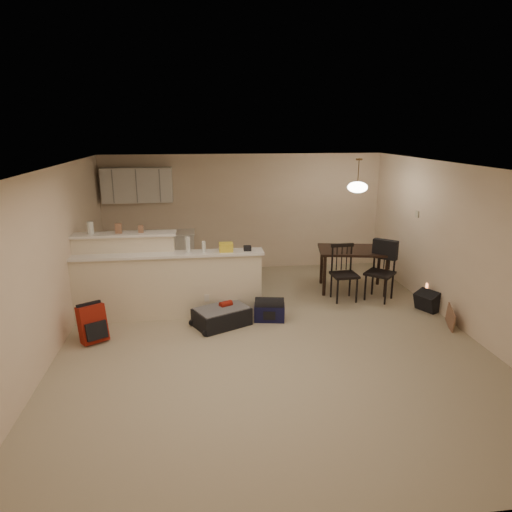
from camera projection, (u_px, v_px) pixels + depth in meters
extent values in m
plane|color=#B4A68A|center=(268.00, 335.00, 6.90)|extent=(7.00, 7.00, 0.00)
plane|color=white|center=(270.00, 167.00, 6.22)|extent=(7.00, 7.00, 0.00)
cube|color=beige|center=(244.00, 213.00, 9.90)|extent=(6.00, 0.02, 2.50)
cube|color=beige|center=(346.00, 387.00, 3.22)|extent=(6.00, 0.02, 2.50)
cube|color=beige|center=(51.00, 263.00, 6.19)|extent=(0.02, 7.00, 2.50)
cube|color=beige|center=(464.00, 249.00, 6.93)|extent=(0.02, 7.00, 2.50)
cube|color=beige|center=(169.00, 287.00, 7.43)|extent=(3.00, 0.28, 1.05)
cube|color=white|center=(168.00, 254.00, 7.28)|extent=(3.08, 0.38, 0.04)
cube|color=beige|center=(127.00, 275.00, 7.51)|extent=(1.60, 0.24, 1.35)
cube|color=white|center=(123.00, 234.00, 7.32)|extent=(1.68, 0.34, 0.04)
cube|color=white|center=(137.00, 185.00, 9.28)|extent=(1.40, 0.34, 0.70)
cube|color=white|center=(151.00, 255.00, 9.57)|extent=(1.80, 0.60, 0.90)
cube|color=beige|center=(417.00, 214.00, 8.34)|extent=(0.02, 0.12, 0.12)
cylinder|color=silver|center=(90.00, 228.00, 7.23)|extent=(0.10, 0.10, 0.20)
cube|color=#91654B|center=(118.00, 228.00, 7.29)|extent=(0.10, 0.07, 0.16)
cube|color=#91654B|center=(141.00, 229.00, 7.34)|extent=(0.08, 0.06, 0.12)
cylinder|color=silver|center=(188.00, 245.00, 7.28)|extent=(0.07, 0.07, 0.26)
cylinder|color=silver|center=(204.00, 247.00, 7.32)|extent=(0.06, 0.06, 0.18)
cube|color=#91654B|center=(226.00, 247.00, 7.37)|extent=(0.22, 0.18, 0.14)
cube|color=#91654B|center=(247.00, 248.00, 7.42)|extent=(0.12, 0.10, 0.08)
cube|color=black|center=(354.00, 250.00, 8.62)|extent=(1.44, 1.09, 0.04)
cylinder|color=black|center=(324.00, 276.00, 8.43)|extent=(0.06, 0.06, 0.77)
cylinder|color=black|center=(386.00, 277.00, 8.36)|extent=(0.06, 0.06, 0.77)
cylinder|color=black|center=(322.00, 265.00, 9.10)|extent=(0.06, 0.06, 0.77)
cylinder|color=black|center=(379.00, 266.00, 9.03)|extent=(0.06, 0.06, 0.77)
cylinder|color=brown|center=(358.00, 172.00, 8.23)|extent=(0.02, 0.02, 0.50)
cylinder|color=brown|center=(359.00, 159.00, 8.16)|extent=(0.12, 0.12, 0.03)
ellipsoid|color=white|center=(358.00, 187.00, 8.30)|extent=(0.36, 0.36, 0.20)
cube|color=black|center=(222.00, 317.00, 7.21)|extent=(0.97, 0.84, 0.28)
cube|color=maroon|center=(92.00, 324.00, 6.63)|extent=(0.43, 0.38, 0.55)
cube|color=#111236|center=(269.00, 312.00, 7.39)|extent=(0.53, 0.34, 0.27)
cube|color=black|center=(428.00, 301.00, 7.78)|extent=(0.40, 0.45, 0.33)
cube|color=#91654B|center=(450.00, 318.00, 7.09)|extent=(0.13, 0.42, 0.32)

